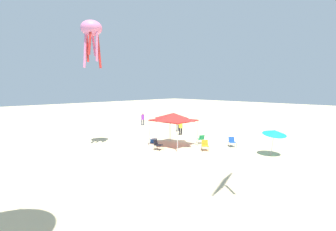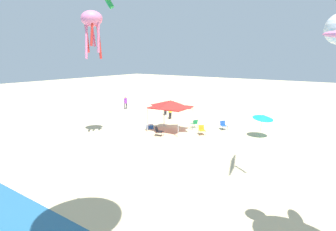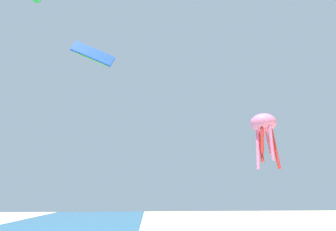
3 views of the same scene
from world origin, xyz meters
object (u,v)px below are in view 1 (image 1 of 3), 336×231
object	(u,v)px
folding_chair_near_cooler	(157,144)
folding_chair_right_of_tent	(232,141)
beach_umbrella	(275,132)
kite_octopus_pink	(91,31)
folding_chair_left_of_tent	(201,139)
folding_chair_facing_ocean	(205,145)
person_near_umbrella	(181,126)
person_beachcomber	(178,123)
person_kite_handler	(143,118)
canopy_tent	(174,117)
cooler_box	(154,141)

from	to	relation	value
folding_chair_near_cooler	folding_chair_right_of_tent	xyz separation A→B (m)	(-3.68, -5.20, 0.00)
beach_umbrella	kite_octopus_pink	distance (m)	15.83
folding_chair_left_of_tent	folding_chair_facing_ocean	bearing A→B (deg)	73.36
folding_chair_near_cooler	beach_umbrella	bearing A→B (deg)	-72.69
kite_octopus_pink	person_near_umbrella	bearing A→B (deg)	-48.48
folding_chair_left_of_tent	person_beachcomber	size ratio (longest dim) A/B	0.49
folding_chair_left_of_tent	person_kite_handler	bearing A→B (deg)	-77.50
beach_umbrella	folding_chair_facing_ocean	size ratio (longest dim) A/B	2.60
person_kite_handler	kite_octopus_pink	world-z (taller)	kite_octopus_pink
folding_chair_right_of_tent	beach_umbrella	bearing A→B (deg)	-54.37
folding_chair_right_of_tent	person_near_umbrella	size ratio (longest dim) A/B	0.50
folding_chair_right_of_tent	person_beachcomber	distance (m)	8.68
canopy_tent	folding_chair_near_cooler	size ratio (longest dim) A/B	4.16
folding_chair_left_of_tent	cooler_box	distance (m)	4.27
beach_umbrella	folding_chair_left_of_tent	size ratio (longest dim) A/B	2.60
beach_umbrella	person_beachcomber	distance (m)	12.39
folding_chair_near_cooler	cooler_box	bearing A→B (deg)	38.96
cooler_box	person_beachcomber	xyz separation A→B (m)	(2.51, -5.99, 0.77)
cooler_box	folding_chair_facing_ocean	bearing A→B (deg)	-168.76
folding_chair_facing_ocean	kite_octopus_pink	bearing A→B (deg)	177.13
beach_umbrella	person_kite_handler	xyz separation A→B (m)	(18.52, -2.84, -0.80)
canopy_tent	person_kite_handler	distance (m)	12.52
folding_chair_near_cooler	person_beachcomber	size ratio (longest dim) A/B	0.49
person_kite_handler	person_near_umbrella	xyz separation A→B (m)	(-8.12, 1.55, -0.00)
beach_umbrella	cooler_box	bearing A→B (deg)	18.97
canopy_tent	cooler_box	bearing A→B (deg)	11.49
cooler_box	beach_umbrella	bearing A→B (deg)	-161.03
canopy_tent	folding_chair_left_of_tent	xyz separation A→B (m)	(-1.22, -2.27, -2.02)
beach_umbrella	kite_octopus_pink	size ratio (longest dim) A/B	0.58
folding_chair_near_cooler	kite_octopus_pink	distance (m)	10.26
person_beachcomber	kite_octopus_pink	size ratio (longest dim) A/B	0.45
folding_chair_facing_ocean	person_near_umbrella	world-z (taller)	person_near_umbrella
canopy_tent	person_beachcomber	distance (m)	7.38
beach_umbrella	folding_chair_right_of_tent	bearing A→B (deg)	-5.89
person_beachcomber	kite_octopus_pink	distance (m)	13.82
person_near_umbrella	folding_chair_facing_ocean	bearing A→B (deg)	56.53
person_kite_handler	cooler_box	bearing A→B (deg)	64.58
person_kite_handler	folding_chair_right_of_tent	bearing A→B (deg)	89.53
folding_chair_left_of_tent	person_beachcomber	bearing A→B (deg)	-91.42
canopy_tent	folding_chair_right_of_tent	world-z (taller)	canopy_tent
folding_chair_right_of_tent	kite_octopus_pink	distance (m)	14.46
beach_umbrella	folding_chair_facing_ocean	distance (m)	5.25
person_near_umbrella	cooler_box	bearing A→B (deg)	8.33
folding_chair_right_of_tent	person_kite_handler	world-z (taller)	person_kite_handler
folding_chair_right_of_tent	canopy_tent	bearing A→B (deg)	172.32
folding_chair_facing_ocean	person_beachcomber	size ratio (longest dim) A/B	0.49
folding_chair_left_of_tent	folding_chair_near_cooler	world-z (taller)	same
folding_chair_right_of_tent	person_kite_handler	bearing A→B (deg)	122.09
beach_umbrella	person_kite_handler	distance (m)	18.75
folding_chair_facing_ocean	person_near_umbrella	distance (m)	6.87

